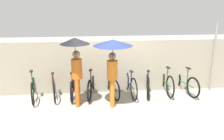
# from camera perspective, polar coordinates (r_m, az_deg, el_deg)

# --- Properties ---
(ground_plane) EXTENTS (30.00, 30.00, 0.00)m
(ground_plane) POSITION_cam_1_polar(r_m,az_deg,el_deg) (7.10, 1.00, -10.54)
(ground_plane) COLOR gray
(back_wall) EXTENTS (13.10, 0.12, 1.81)m
(back_wall) POSITION_cam_1_polar(r_m,az_deg,el_deg) (8.59, -0.50, 0.76)
(back_wall) COLOR gray
(back_wall) RESTS_ON ground
(parked_bicycle_0) EXTENTS (0.46, 1.80, 0.99)m
(parked_bicycle_0) POSITION_cam_1_polar(r_m,az_deg,el_deg) (8.57, -17.56, -3.74)
(parked_bicycle_0) COLOR black
(parked_bicycle_0) RESTS_ON ground
(parked_bicycle_1) EXTENTS (0.46, 1.69, 0.98)m
(parked_bicycle_1) POSITION_cam_1_polar(r_m,az_deg,el_deg) (8.52, -13.26, -3.46)
(parked_bicycle_1) COLOR black
(parked_bicycle_1) RESTS_ON ground
(parked_bicycle_2) EXTENTS (0.44, 1.69, 1.00)m
(parked_bicycle_2) POSITION_cam_1_polar(r_m,az_deg,el_deg) (8.44, -8.97, -3.61)
(parked_bicycle_2) COLOR black
(parked_bicycle_2) RESTS_ON ground
(parked_bicycle_3) EXTENTS (0.49, 1.76, 1.01)m
(parked_bicycle_3) POSITION_cam_1_polar(r_m,az_deg,el_deg) (8.41, -4.62, -3.40)
(parked_bicycle_3) COLOR black
(parked_bicycle_3) RESTS_ON ground
(parked_bicycle_4) EXTENTS (0.56, 1.69, 0.97)m
(parked_bicycle_4) POSITION_cam_1_polar(r_m,az_deg,el_deg) (8.45, -0.30, -3.35)
(parked_bicycle_4) COLOR black
(parked_bicycle_4) RESTS_ON ground
(parked_bicycle_5) EXTENTS (0.44, 1.75, 0.96)m
(parked_bicycle_5) POSITION_cam_1_polar(r_m,az_deg,el_deg) (8.48, 4.04, -3.12)
(parked_bicycle_5) COLOR black
(parked_bicycle_5) RESTS_ON ground
(parked_bicycle_6) EXTENTS (0.53, 1.70, 1.10)m
(parked_bicycle_6) POSITION_cam_1_polar(r_m,az_deg,el_deg) (8.67, 8.14, -2.88)
(parked_bicycle_6) COLOR black
(parked_bicycle_6) RESTS_ON ground
(parked_bicycle_7) EXTENTS (0.44, 1.75, 1.03)m
(parked_bicycle_7) POSITION_cam_1_polar(r_m,az_deg,el_deg) (8.87, 12.09, -2.56)
(parked_bicycle_7) COLOR black
(parked_bicycle_7) RESTS_ON ground
(parked_bicycle_8) EXTENTS (0.56, 1.78, 0.99)m
(parked_bicycle_8) POSITION_cam_1_polar(r_m,az_deg,el_deg) (9.04, 16.03, -2.63)
(parked_bicycle_8) COLOR black
(parked_bicycle_8) RESTS_ON ground
(pedestrian_leading) EXTENTS (0.85, 0.85, 2.12)m
(pedestrian_leading) POSITION_cam_1_polar(r_m,az_deg,el_deg) (7.25, -8.28, 3.19)
(pedestrian_leading) COLOR #B25619
(pedestrian_leading) RESTS_ON ground
(pedestrian_center) EXTENTS (1.12, 1.12, 2.07)m
(pedestrian_center) POSITION_cam_1_polar(r_m,az_deg,el_deg) (7.12, 0.14, 3.90)
(pedestrian_center) COLOR #C66B1E
(pedestrian_center) RESTS_ON ground
(awning_pole) EXTENTS (0.07, 0.07, 2.43)m
(awning_pole) POSITION_cam_1_polar(r_m,az_deg,el_deg) (9.31, 22.19, 2.75)
(awning_pole) COLOR gray
(awning_pole) RESTS_ON ground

